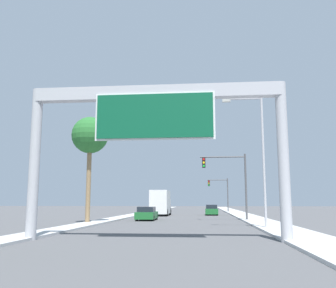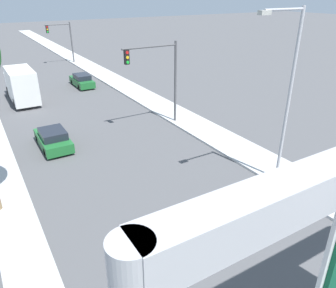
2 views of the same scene
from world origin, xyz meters
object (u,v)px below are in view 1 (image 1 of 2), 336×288
car_mid_right (211,210)px  truck_box_primary (161,203)px  car_mid_left (147,214)px  palm_tree_background (90,137)px  traffic_light_mid_block (221,189)px  street_lamp_right (258,150)px  traffic_light_near_intersection (232,175)px  sign_gantry (155,123)px

car_mid_right → truck_box_primary: (-7.00, -2.55, 1.04)m
car_mid_left → palm_tree_background: size_ratio=0.44×
car_mid_left → traffic_light_mid_block: size_ratio=0.70×
car_mid_left → palm_tree_background: (-4.35, -6.29, 7.16)m
truck_box_primary → street_lamp_right: bearing=-67.6°
street_lamp_right → traffic_light_mid_block: bearing=91.3°
traffic_light_mid_block → traffic_light_near_intersection: bearing=-90.5°
car_mid_right → truck_box_primary: size_ratio=0.63×
car_mid_right → traffic_light_mid_block: (2.08, 14.44, 3.37)m
traffic_light_near_intersection → car_mid_left: bearing=178.5°
car_mid_right → car_mid_left: car_mid_right is taller
car_mid_right → truck_box_primary: truck_box_primary is taller
car_mid_left → truck_box_primary: size_ratio=0.58×
traffic_light_near_intersection → traffic_light_mid_block: size_ratio=1.12×
car_mid_left → traffic_light_mid_block: traffic_light_mid_block is taller
car_mid_left → truck_box_primary: bearing=90.0°
car_mid_left → traffic_light_near_intersection: size_ratio=0.62×
traffic_light_mid_block → palm_tree_background: size_ratio=0.63×
truck_box_primary → palm_tree_background: bearing=-102.9°
traffic_light_mid_block → truck_box_primary: bearing=-118.1°
car_mid_left → street_lamp_right: street_lamp_right is taller
sign_gantry → truck_box_primary: size_ratio=1.84×
car_mid_right → car_mid_left: size_ratio=1.08×
traffic_light_near_intersection → traffic_light_mid_block: bearing=89.5°
car_mid_left → traffic_light_mid_block: (9.08, 29.77, 3.40)m
truck_box_primary → traffic_light_mid_block: (9.08, 16.99, 2.33)m
truck_box_primary → traffic_light_mid_block: traffic_light_mid_block is taller
sign_gantry → traffic_light_mid_block: 50.43m
palm_tree_background → car_mid_right: bearing=62.3°
traffic_light_mid_block → car_mid_right: bearing=-98.2°
sign_gantry → street_lamp_right: size_ratio=1.38×
sign_gantry → car_mid_right: 36.20m
car_mid_right → truck_box_primary: bearing=-160.0°
truck_box_primary → street_lamp_right: (10.00, -24.31, 3.99)m
palm_tree_background → street_lamp_right: street_lamp_right is taller
sign_gantry → traffic_light_near_intersection: size_ratio=1.97×
car_mid_right → car_mid_left: (-7.00, -15.33, -0.03)m
sign_gantry → traffic_light_mid_block: bearing=83.6°
traffic_light_near_intersection → traffic_light_mid_block: (0.25, 30.00, -0.53)m
sign_gantry → car_mid_right: sign_gantry is taller
truck_box_primary → traffic_light_mid_block: 19.40m
sign_gantry → traffic_light_near_intersection: 20.82m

